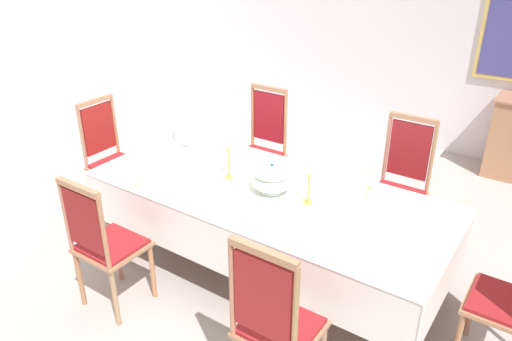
# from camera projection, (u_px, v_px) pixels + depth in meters

# --- Properties ---
(ground) EXTENTS (7.61, 6.72, 0.04)m
(ground) POSITION_uv_depth(u_px,v_px,m) (263.00, 275.00, 4.05)
(ground) COLOR #AEA19B
(back_wall) EXTENTS (7.61, 0.08, 3.30)m
(back_wall) POSITION_uv_depth(u_px,v_px,m) (422.00, 12.00, 5.83)
(back_wall) COLOR silver
(back_wall) RESTS_ON ground
(dining_table) EXTENTS (2.77, 1.18, 0.75)m
(dining_table) POSITION_uv_depth(u_px,v_px,m) (267.00, 198.00, 3.77)
(dining_table) COLOR #A27955
(dining_table) RESTS_ON ground
(tablecloth) EXTENTS (2.79, 1.20, 0.40)m
(tablecloth) POSITION_uv_depth(u_px,v_px,m) (267.00, 202.00, 3.78)
(tablecloth) COLOR white
(tablecloth) RESTS_ON dining_table
(chair_south_a) EXTENTS (0.44, 0.42, 1.07)m
(chair_south_a) POSITION_uv_depth(u_px,v_px,m) (104.00, 242.00, 3.45)
(chair_south_a) COLOR #AB6A57
(chair_south_a) RESTS_ON ground
(chair_north_a) EXTENTS (0.44, 0.42, 1.17)m
(chair_north_a) POSITION_uv_depth(u_px,v_px,m) (262.00, 145.00, 4.91)
(chair_north_a) COLOR #AC774F
(chair_north_a) RESTS_ON ground
(chair_south_b) EXTENTS (0.44, 0.42, 1.15)m
(chair_south_b) POSITION_uv_depth(u_px,v_px,m) (275.00, 322.00, 2.71)
(chair_south_b) COLOR #B0705A
(chair_south_b) RESTS_ON ground
(chair_north_b) EXTENTS (0.44, 0.42, 1.16)m
(chair_north_b) POSITION_uv_depth(u_px,v_px,m) (400.00, 183.00, 4.19)
(chair_north_b) COLOR #AC6E4A
(chair_north_b) RESTS_ON ground
(chair_head_west) EXTENTS (0.42, 0.44, 1.12)m
(chair_head_west) POSITION_uv_depth(u_px,v_px,m) (111.00, 156.00, 4.72)
(chair_head_west) COLOR #AC7759
(chair_head_west) RESTS_ON ground
(soup_tureen) EXTENTS (0.30, 0.30, 0.24)m
(soup_tureen) POSITION_uv_depth(u_px,v_px,m) (272.00, 178.00, 3.67)
(soup_tureen) COLOR silver
(soup_tureen) RESTS_ON tablecloth
(candlestick_west) EXTENTS (0.07, 0.07, 0.37)m
(candlestick_west) POSITION_uv_depth(u_px,v_px,m) (229.00, 161.00, 3.85)
(candlestick_west) COLOR gold
(candlestick_west) RESTS_ON tablecloth
(candlestick_east) EXTENTS (0.07, 0.07, 0.34)m
(candlestick_east) POSITION_uv_depth(u_px,v_px,m) (309.00, 187.00, 3.50)
(candlestick_east) COLOR gold
(candlestick_east) RESTS_ON tablecloth
(bowl_near_left) EXTENTS (0.14, 0.14, 0.03)m
(bowl_near_left) POSITION_uv_depth(u_px,v_px,m) (356.00, 186.00, 3.77)
(bowl_near_left) COLOR silver
(bowl_near_left) RESTS_ON tablecloth
(bowl_near_right) EXTENTS (0.18, 0.18, 0.03)m
(bowl_near_right) POSITION_uv_depth(u_px,v_px,m) (152.00, 183.00, 3.80)
(bowl_near_right) COLOR silver
(bowl_near_right) RESTS_ON tablecloth
(spoon_primary) EXTENTS (0.06, 0.18, 0.01)m
(spoon_primary) POSITION_uv_depth(u_px,v_px,m) (369.00, 189.00, 3.74)
(spoon_primary) COLOR gold
(spoon_primary) RESTS_ON tablecloth
(spoon_secondary) EXTENTS (0.06, 0.17, 0.01)m
(spoon_secondary) POSITION_uv_depth(u_px,v_px,m) (143.00, 180.00, 3.88)
(spoon_secondary) COLOR gold
(spoon_secondary) RESTS_ON tablecloth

